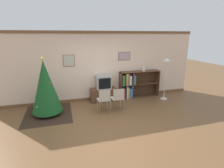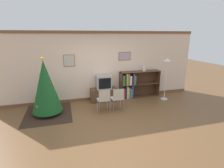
{
  "view_description": "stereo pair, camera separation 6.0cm",
  "coord_description": "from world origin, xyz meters",
  "px_view_note": "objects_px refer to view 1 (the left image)",
  "views": [
    {
      "loc": [
        -1.35,
        -4.52,
        2.55
      ],
      "look_at": [
        0.31,
        1.18,
        0.88
      ],
      "focal_mm": 28.0,
      "sensor_mm": 36.0,
      "label": 1
    },
    {
      "loc": [
        -1.29,
        -4.54,
        2.55
      ],
      "look_at": [
        0.31,
        1.18,
        0.88
      ],
      "focal_mm": 28.0,
      "sensor_mm": 36.0,
      "label": 2
    }
  ],
  "objects_px": {
    "standing_lamp": "(166,68)",
    "folding_chair_right": "(118,98)",
    "christmas_tree": "(45,87)",
    "television": "(103,82)",
    "bookshelf": "(133,85)",
    "vase": "(144,68)",
    "folding_chair_left": "(104,99)",
    "tv_console": "(104,95)"
  },
  "relations": [
    {
      "from": "tv_console",
      "to": "folding_chair_right",
      "type": "distance_m",
      "value": 1.13
    },
    {
      "from": "vase",
      "to": "standing_lamp",
      "type": "bearing_deg",
      "value": -37.63
    },
    {
      "from": "bookshelf",
      "to": "standing_lamp",
      "type": "height_order",
      "value": "standing_lamp"
    },
    {
      "from": "folding_chair_right",
      "to": "folding_chair_left",
      "type": "bearing_deg",
      "value": 180.0
    },
    {
      "from": "folding_chair_right",
      "to": "standing_lamp",
      "type": "relative_size",
      "value": 0.48
    },
    {
      "from": "vase",
      "to": "standing_lamp",
      "type": "xyz_separation_m",
      "value": [
        0.7,
        -0.54,
        0.08
      ]
    },
    {
      "from": "folding_chair_left",
      "to": "folding_chair_right",
      "type": "relative_size",
      "value": 1.0
    },
    {
      "from": "christmas_tree",
      "to": "folding_chair_right",
      "type": "height_order",
      "value": "christmas_tree"
    },
    {
      "from": "bookshelf",
      "to": "vase",
      "type": "height_order",
      "value": "vase"
    },
    {
      "from": "christmas_tree",
      "to": "television",
      "type": "xyz_separation_m",
      "value": [
        2.07,
        0.68,
        -0.18
      ]
    },
    {
      "from": "standing_lamp",
      "to": "bookshelf",
      "type": "bearing_deg",
      "value": 154.92
    },
    {
      "from": "bookshelf",
      "to": "folding_chair_left",
      "type": "bearing_deg",
      "value": -142.86
    },
    {
      "from": "tv_console",
      "to": "folding_chair_left",
      "type": "distance_m",
      "value": 1.13
    },
    {
      "from": "christmas_tree",
      "to": "bookshelf",
      "type": "relative_size",
      "value": 1.11
    },
    {
      "from": "vase",
      "to": "television",
      "type": "bearing_deg",
      "value": -178.78
    },
    {
      "from": "folding_chair_left",
      "to": "television",
      "type": "bearing_deg",
      "value": 77.36
    },
    {
      "from": "tv_console",
      "to": "bookshelf",
      "type": "bearing_deg",
      "value": 2.1
    },
    {
      "from": "bookshelf",
      "to": "standing_lamp",
      "type": "relative_size",
      "value": 1.0
    },
    {
      "from": "television",
      "to": "standing_lamp",
      "type": "relative_size",
      "value": 0.34
    },
    {
      "from": "television",
      "to": "folding_chair_right",
      "type": "bearing_deg",
      "value": -77.36
    },
    {
      "from": "christmas_tree",
      "to": "tv_console",
      "type": "distance_m",
      "value": 2.29
    },
    {
      "from": "folding_chair_left",
      "to": "christmas_tree",
      "type": "bearing_deg",
      "value": 167.52
    },
    {
      "from": "christmas_tree",
      "to": "folding_chair_left",
      "type": "relative_size",
      "value": 2.31
    },
    {
      "from": "standing_lamp",
      "to": "christmas_tree",
      "type": "bearing_deg",
      "value": -177.75
    },
    {
      "from": "folding_chair_left",
      "to": "standing_lamp",
      "type": "height_order",
      "value": "standing_lamp"
    },
    {
      "from": "folding_chair_left",
      "to": "standing_lamp",
      "type": "bearing_deg",
      "value": 12.29
    },
    {
      "from": "vase",
      "to": "folding_chair_right",
      "type": "bearing_deg",
      "value": -142.98
    },
    {
      "from": "television",
      "to": "vase",
      "type": "height_order",
      "value": "vase"
    },
    {
      "from": "folding_chair_left",
      "to": "bookshelf",
      "type": "height_order",
      "value": "bookshelf"
    },
    {
      "from": "folding_chair_left",
      "to": "folding_chair_right",
      "type": "distance_m",
      "value": 0.49
    },
    {
      "from": "television",
      "to": "tv_console",
      "type": "bearing_deg",
      "value": 90.0
    },
    {
      "from": "folding_chair_right",
      "to": "bookshelf",
      "type": "height_order",
      "value": "bookshelf"
    },
    {
      "from": "christmas_tree",
      "to": "vase",
      "type": "relative_size",
      "value": 8.62
    },
    {
      "from": "television",
      "to": "vase",
      "type": "xyz_separation_m",
      "value": [
        1.73,
        0.04,
        0.45
      ]
    },
    {
      "from": "folding_chair_right",
      "to": "bookshelf",
      "type": "bearing_deg",
      "value": 48.3
    },
    {
      "from": "television",
      "to": "folding_chair_left",
      "type": "bearing_deg",
      "value": -102.64
    },
    {
      "from": "christmas_tree",
      "to": "folding_chair_right",
      "type": "bearing_deg",
      "value": -9.92
    },
    {
      "from": "television",
      "to": "standing_lamp",
      "type": "height_order",
      "value": "standing_lamp"
    },
    {
      "from": "standing_lamp",
      "to": "folding_chair_right",
      "type": "bearing_deg",
      "value": -165.09
    },
    {
      "from": "christmas_tree",
      "to": "bookshelf",
      "type": "xyz_separation_m",
      "value": [
        3.32,
        0.73,
        -0.4
      ]
    },
    {
      "from": "folding_chair_left",
      "to": "vase",
      "type": "distance_m",
      "value": 2.38
    },
    {
      "from": "folding_chair_left",
      "to": "vase",
      "type": "relative_size",
      "value": 3.74
    }
  ]
}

